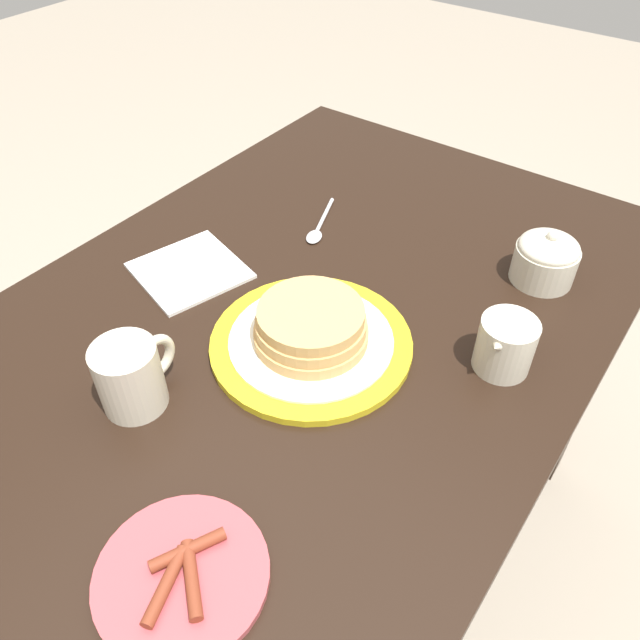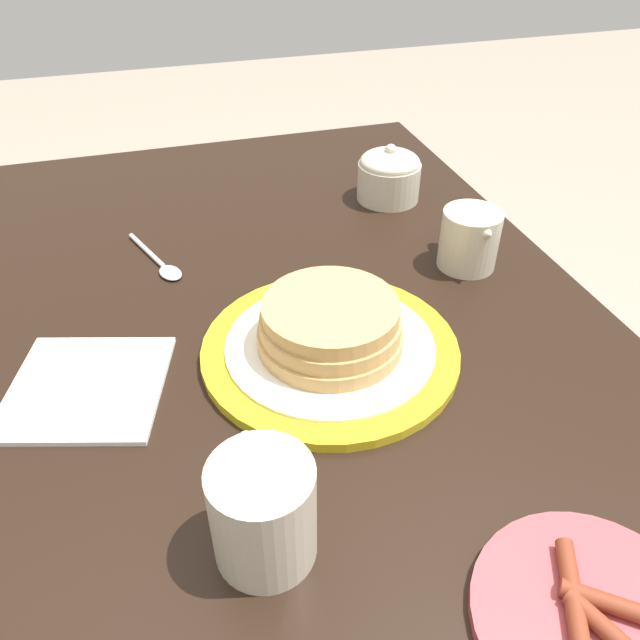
{
  "view_description": "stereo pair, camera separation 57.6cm",
  "coord_description": "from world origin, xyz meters",
  "px_view_note": "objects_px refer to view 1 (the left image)",
  "views": [
    {
      "loc": [
        -0.48,
        -0.44,
        1.39
      ],
      "look_at": [
        0.05,
        -0.05,
        0.78
      ],
      "focal_mm": 35.0,
      "sensor_mm": 36.0,
      "label": 1
    },
    {
      "loc": [
        -0.49,
        0.11,
        1.21
      ],
      "look_at": [
        0.05,
        -0.05,
        0.78
      ],
      "focal_mm": 35.0,
      "sensor_mm": 36.0,
      "label": 2
    }
  ],
  "objects_px": {
    "coffee_mug": "(131,375)",
    "pancake_plate": "(311,334)",
    "napkin": "(190,271)",
    "spoon": "(318,229)",
    "side_plate_bacon": "(182,575)",
    "creamer_pitcher": "(505,344)",
    "sugar_bowl": "(546,258)"
  },
  "relations": [
    {
      "from": "pancake_plate",
      "to": "sugar_bowl",
      "type": "bearing_deg",
      "value": -30.88
    },
    {
      "from": "sugar_bowl",
      "to": "spoon",
      "type": "bearing_deg",
      "value": 105.5
    },
    {
      "from": "pancake_plate",
      "to": "napkin",
      "type": "height_order",
      "value": "pancake_plate"
    },
    {
      "from": "pancake_plate",
      "to": "coffee_mug",
      "type": "xyz_separation_m",
      "value": [
        -0.21,
        0.12,
        0.02
      ]
    },
    {
      "from": "coffee_mug",
      "to": "pancake_plate",
      "type": "bearing_deg",
      "value": -29.8
    },
    {
      "from": "napkin",
      "to": "spoon",
      "type": "height_order",
      "value": "spoon"
    },
    {
      "from": "napkin",
      "to": "spoon",
      "type": "xyz_separation_m",
      "value": [
        0.22,
        -0.1,
        0.0
      ]
    },
    {
      "from": "coffee_mug",
      "to": "spoon",
      "type": "height_order",
      "value": "coffee_mug"
    },
    {
      "from": "sugar_bowl",
      "to": "pancake_plate",
      "type": "bearing_deg",
      "value": 149.12
    },
    {
      "from": "napkin",
      "to": "spoon",
      "type": "relative_size",
      "value": 1.39
    },
    {
      "from": "pancake_plate",
      "to": "spoon",
      "type": "distance_m",
      "value": 0.29
    },
    {
      "from": "pancake_plate",
      "to": "side_plate_bacon",
      "type": "height_order",
      "value": "pancake_plate"
    },
    {
      "from": "creamer_pitcher",
      "to": "spoon",
      "type": "bearing_deg",
      "value": 73.95
    },
    {
      "from": "pancake_plate",
      "to": "creamer_pitcher",
      "type": "xyz_separation_m",
      "value": [
        0.13,
        -0.23,
        0.02
      ]
    },
    {
      "from": "pancake_plate",
      "to": "coffee_mug",
      "type": "height_order",
      "value": "coffee_mug"
    },
    {
      "from": "coffee_mug",
      "to": "napkin",
      "type": "xyz_separation_m",
      "value": [
        0.23,
        0.14,
        -0.05
      ]
    },
    {
      "from": "side_plate_bacon",
      "to": "spoon",
      "type": "distance_m",
      "value": 0.65
    },
    {
      "from": "pancake_plate",
      "to": "coffee_mug",
      "type": "distance_m",
      "value": 0.25
    },
    {
      "from": "pancake_plate",
      "to": "creamer_pitcher",
      "type": "height_order",
      "value": "creamer_pitcher"
    },
    {
      "from": "pancake_plate",
      "to": "napkin",
      "type": "xyz_separation_m",
      "value": [
        0.02,
        0.26,
        -0.02
      ]
    },
    {
      "from": "napkin",
      "to": "creamer_pitcher",
      "type": "bearing_deg",
      "value": -77.95
    },
    {
      "from": "side_plate_bacon",
      "to": "napkin",
      "type": "relative_size",
      "value": 0.93
    },
    {
      "from": "pancake_plate",
      "to": "creamer_pitcher",
      "type": "relative_size",
      "value": 2.51
    },
    {
      "from": "coffee_mug",
      "to": "sugar_bowl",
      "type": "distance_m",
      "value": 0.65
    },
    {
      "from": "coffee_mug",
      "to": "side_plate_bacon",
      "type": "bearing_deg",
      "value": -121.63
    },
    {
      "from": "side_plate_bacon",
      "to": "spoon",
      "type": "xyz_separation_m",
      "value": [
        0.59,
        0.26,
        -0.0
      ]
    },
    {
      "from": "coffee_mug",
      "to": "creamer_pitcher",
      "type": "relative_size",
      "value": 1.02
    },
    {
      "from": "side_plate_bacon",
      "to": "creamer_pitcher",
      "type": "xyz_separation_m",
      "value": [
        0.48,
        -0.14,
        0.04
      ]
    },
    {
      "from": "pancake_plate",
      "to": "napkin",
      "type": "bearing_deg",
      "value": 85.8
    },
    {
      "from": "side_plate_bacon",
      "to": "coffee_mug",
      "type": "xyz_separation_m",
      "value": [
        0.13,
        0.22,
        0.04
      ]
    },
    {
      "from": "sugar_bowl",
      "to": "spoon",
      "type": "relative_size",
      "value": 0.7
    },
    {
      "from": "side_plate_bacon",
      "to": "spoon",
      "type": "relative_size",
      "value": 1.29
    }
  ]
}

